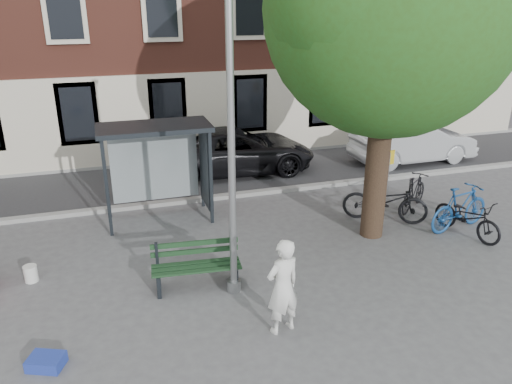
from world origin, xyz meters
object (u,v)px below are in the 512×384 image
object	(u,v)px
bus_shelter	(170,149)
painter	(283,287)
bench	(196,268)
car_dark	(236,150)
bike_b	(460,208)
bike_c	(467,217)
car_silver	(413,142)
lamppost	(232,162)
bike_a	(385,201)
notice_sign	(389,169)
bike_d	(414,192)

from	to	relation	value
bus_shelter	painter	world-z (taller)	bus_shelter
bench	car_dark	distance (m)	7.44
bike_b	bike_c	size ratio (longest dim) A/B	1.05
bike_c	bike_b	bearing A→B (deg)	67.51
bench	car_silver	xyz separation A→B (m)	(9.14, 6.07, 0.32)
lamppost	bench	size ratio (longest dim) A/B	3.29
bike_a	bus_shelter	bearing A→B (deg)	102.34
bus_shelter	car_dark	distance (m)	4.31
bench	bike_c	size ratio (longest dim) A/B	0.98
car_dark	lamppost	bearing A→B (deg)	166.24
bike_a	car_dark	world-z (taller)	car_dark
bike_a	bench	bearing A→B (deg)	140.33
car_silver	bike_c	bearing A→B (deg)	158.42
bus_shelter	bike_a	size ratio (longest dim) A/B	1.28
bus_shelter	bench	world-z (taller)	bus_shelter
bike_b	notice_sign	distance (m)	2.11
bike_a	bike_d	size ratio (longest dim) A/B	1.31
car_silver	notice_sign	world-z (taller)	notice_sign
bus_shelter	bike_d	bearing A→B (deg)	-12.78
bench	bike_d	size ratio (longest dim) A/B	1.10
bike_a	notice_sign	xyz separation A→B (m)	(0.41, 0.62, 0.66)
bike_c	car_dark	size ratio (longest dim) A/B	0.35
bike_a	bike_c	size ratio (longest dim) A/B	1.17
bus_shelter	car_dark	world-z (taller)	bus_shelter
painter	car_silver	xyz separation A→B (m)	(7.95, 8.00, -0.16)
bike_b	bike_d	bearing A→B (deg)	1.46
painter	car_dark	world-z (taller)	painter
bike_d	car_dark	bearing A→B (deg)	3.54
painter	bike_a	bearing A→B (deg)	-155.29
car_dark	bench	bearing A→B (deg)	160.29
lamppost	painter	world-z (taller)	lamppost
bench	lamppost	bearing A→B (deg)	-24.47
bus_shelter	bench	distance (m)	3.99
bus_shelter	car_silver	xyz separation A→B (m)	(9.05, 2.37, -1.17)
bike_d	car_silver	size ratio (longest dim) A/B	0.37
bike_c	car_dark	world-z (taller)	car_dark
bike_c	bench	bearing A→B (deg)	167.91
bench	car_dark	size ratio (longest dim) A/B	0.34
car_dark	car_silver	size ratio (longest dim) A/B	1.19
bike_b	car_dark	size ratio (longest dim) A/B	0.37
painter	bike_a	distance (m)	5.62
bus_shelter	bike_d	size ratio (longest dim) A/B	1.68
bench	bike_a	world-z (taller)	bike_a
lamppost	bike_a	size ratio (longest dim) A/B	2.75
painter	notice_sign	bearing A→B (deg)	-153.48
bike_b	notice_sign	size ratio (longest dim) A/B	1.13
car_silver	bike_b	bearing A→B (deg)	157.56
bike_d	car_silver	world-z (taller)	car_silver
bus_shelter	painter	bearing A→B (deg)	-78.94
bike_b	painter	bearing A→B (deg)	102.58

